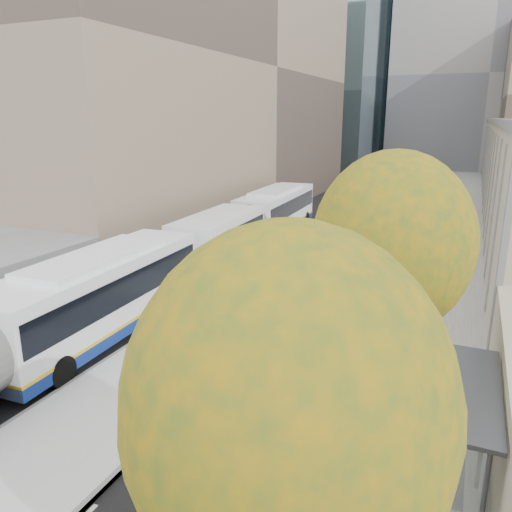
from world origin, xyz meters
The scene contains 11 objects.
bus_platform centered at (-3.88, 35.00, 0.07)m, with size 4.25×150.00×0.15m, color silver.
sidewalk centered at (4.12, 35.00, 0.04)m, with size 4.75×150.00×0.08m, color gray.
building_midrise centered at (-22.50, 41.00, 12.50)m, with size 24.00×46.00×25.00m, color #82715C.
building_far_block centered at (6.00, 96.00, 15.00)m, with size 30.00×18.00×30.00m, color gray.
bus_shelter centered at (5.69, 10.96, 2.19)m, with size 1.90×4.40×2.53m.
tree_b centered at (3.60, 5.00, 5.04)m, with size 4.00×4.00×6.97m.
tree_c centered at (3.60, 13.00, 5.25)m, with size 4.20×4.20×7.28m.
bus_near centered at (-7.38, 10.06, 1.75)m, with size 3.49×19.26×3.20m.
bus_far centered at (-7.74, 30.13, 1.73)m, with size 3.47×19.05×3.16m.
cyclist centered at (0.20, 11.98, 0.73)m, with size 0.61×1.57×1.95m.
distant_car centered at (-7.48, 63.93, 0.59)m, with size 1.39×3.46×1.18m, color silver.
Camera 1 is at (5.36, -0.01, 8.41)m, focal length 35.00 mm.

